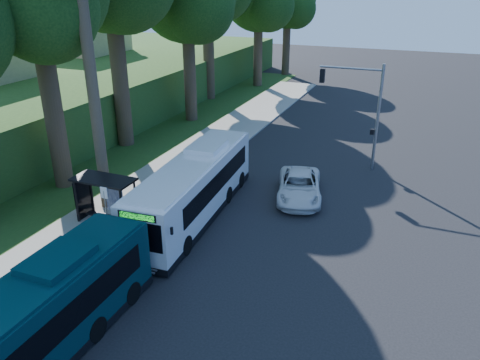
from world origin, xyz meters
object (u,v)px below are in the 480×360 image
at_px(bus_shelter, 103,190).
at_px(white_bus, 195,186).
at_px(pickup, 299,186).
at_px(teal_bus, 26,330).

distance_m(bus_shelter, white_bus, 4.75).
distance_m(white_bus, pickup, 6.31).
bearing_deg(teal_bus, white_bus, 89.90).
bearing_deg(pickup, white_bus, -152.60).
height_order(teal_bus, pickup, teal_bus).
bearing_deg(white_bus, bus_shelter, -152.99).
xyz_separation_m(white_bus, teal_bus, (0.05, -11.80, -0.07)).
bearing_deg(teal_bus, pickup, 73.68).
xyz_separation_m(bus_shelter, teal_bus, (4.12, -9.35, -0.18)).
height_order(bus_shelter, teal_bus, teal_bus).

